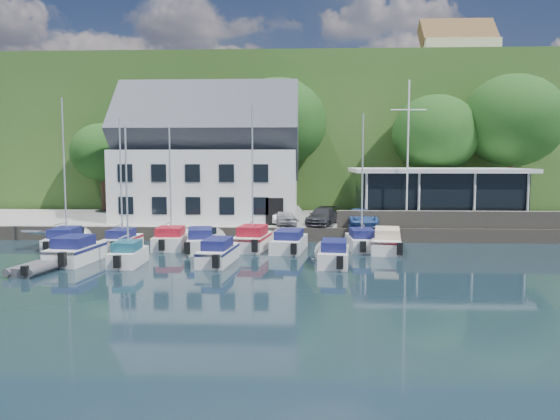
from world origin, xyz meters
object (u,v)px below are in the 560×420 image
Objects in this scene: club_pavilion at (436,195)px; boat_r1_7 at (387,239)px; car_silver at (284,216)px; boat_r1_0 at (65,182)px; car_white at (288,215)px; car_blue at (360,217)px; boat_r2_1 at (127,190)px; dinghy_1 at (34,267)px; boat_r2_0 at (76,249)px; boat_r1_5 at (289,240)px; harbor_building at (209,165)px; boat_r2_2 at (218,250)px; car_dgrey at (322,216)px; flagpole at (408,154)px; boat_r1_6 at (362,185)px; boat_r1_4 at (252,176)px; boat_r1_1 at (121,186)px; boat_r2_3 at (334,252)px; boat_r1_3 at (201,239)px; boat_r1_2 at (170,182)px.

club_pavilion is 10.19m from boat_r1_7.
car_silver is 0.42× the size of boat_r1_0.
car_white is 5.54m from car_blue.
boat_r2_1 reaches higher than car_silver.
car_white is at bearing 57.01° from dinghy_1.
boat_r1_5 is at bearing 25.61° from boat_r2_0.
boat_r2_2 is at bearing -78.17° from harbor_building.
dinghy_1 is (-12.57, -14.13, -1.31)m from car_white.
car_dgrey is at bearing 64.37° from boat_r2_2.
flagpole reaches higher than boat_r1_6.
boat_r2_0 is (-9.60, -4.89, -4.01)m from boat_r1_4.
boat_r1_1 is (3.65, 0.02, -0.25)m from boat_r1_0.
boat_r1_6 is 1.02× the size of boat_r2_1.
dinghy_1 is at bearing -81.96° from boat_r1_0.
boat_r2_3 is 2.02× the size of dinghy_1.
boat_r2_1 is (-11.05, -10.70, 2.50)m from car_dgrey.
club_pavilion is 1.96× the size of boat_r1_7.
boat_r1_1 is at bearing -134.77° from car_white.
boat_r1_5 is 10.69m from boat_r2_1.
car_white is at bearing -169.79° from club_pavilion.
boat_r1_7 is at bearing -7.12° from boat_r1_3.
boat_r1_4 is (-10.62, -4.21, -1.40)m from flagpole.
boat_r1_4 is 1.42× the size of boat_r1_7.
harbor_building is at bearing 81.22° from boat_r2_1.
boat_r2_1 reaches higher than boat_r1_7.
boat_r1_7 is at bearing 30.34° from boat_r2_2.
flagpole reaches higher than boat_r2_3.
boat_r2_1 is at bearing -147.58° from car_blue.
boat_r1_6 is (2.36, -5.02, 2.57)m from car_dgrey.
boat_r1_2 reaches higher than boat_r2_3.
car_silver is at bearing 173.42° from flagpole.
flagpole is 12.05m from boat_r2_3.
car_dgrey is 0.68× the size of boat_r1_3.
car_silver is 0.36× the size of flagpole.
boat_r1_4 is at bearing -1.11° from boat_r1_0.
car_white is 0.90× the size of car_dgrey.
boat_r1_3 is 2.31× the size of dinghy_1.
car_white is 16.11m from boat_r2_0.
car_dgrey is 0.51× the size of boat_r1_6.
flagpole reaches higher than boat_r1_7.
car_dgrey is 0.71× the size of boat_r2_2.
harbor_building is 3.36× the size of car_dgrey.
boat_r2_3 is (2.90, -11.08, -0.94)m from car_white.
harbor_building is at bearing 153.92° from boat_r1_7.
car_white is at bearing 160.21° from car_blue.
car_blue reaches higher than car_dgrey.
boat_r1_6 reaches higher than car_blue.
boat_r2_1 reaches higher than car_blue.
boat_r1_5 is at bearing -3.20° from boat_r1_0.
boat_r2_3 is (8.18, -4.19, -0.05)m from boat_r1_3.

